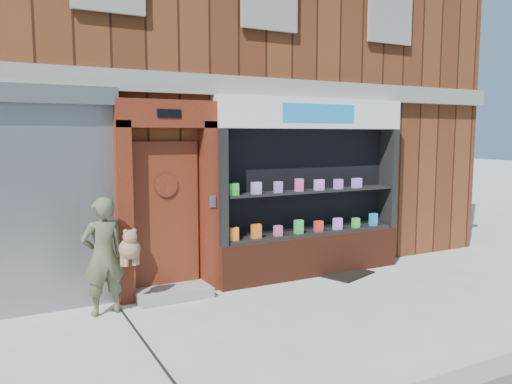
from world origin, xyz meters
TOP-DOWN VIEW (x-y plane):
  - ground at (0.00, 0.00)m, footprint 80.00×80.00m
  - building at (-0.00, 5.99)m, footprint 12.00×8.16m
  - red_door_bay at (-0.75, 1.86)m, footprint 1.52×0.58m
  - pharmacy_bay at (1.75, 1.81)m, footprint 3.50×0.41m
  - woman at (-1.74, 1.48)m, footprint 0.78×0.51m
  - doormat at (2.30, 1.50)m, footprint 1.04×0.89m

SIDE VIEW (x-z plane):
  - ground at x=0.00m, z-range 0.00..0.00m
  - doormat at x=2.30m, z-range 0.00..0.02m
  - woman at x=-1.74m, z-range 0.01..1.60m
  - pharmacy_bay at x=1.75m, z-range -0.13..2.87m
  - red_door_bay at x=-0.75m, z-range 0.01..2.91m
  - building at x=0.00m, z-range 0.00..8.00m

